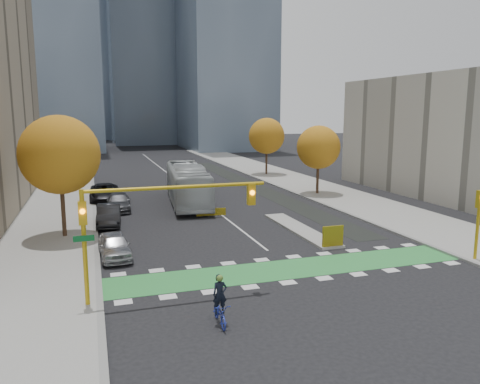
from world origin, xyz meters
TOP-DOWN VIEW (x-y plane):
  - ground at (0.00, 0.00)m, footprint 300.00×300.00m
  - sidewalk_west at (-13.50, 20.00)m, footprint 7.00×120.00m
  - sidewalk_east at (13.50, 20.00)m, footprint 7.00×120.00m
  - curb_west at (-10.00, 20.00)m, footprint 0.30×120.00m
  - curb_east at (10.00, 20.00)m, footprint 0.30×120.00m
  - bike_crossing at (0.00, 1.50)m, footprint 20.00×3.00m
  - centre_line at (0.00, 40.00)m, footprint 0.15×70.00m
  - bike_lane_paint at (7.50, 30.00)m, footprint 2.50×50.00m
  - median_island at (4.00, 9.00)m, footprint 1.60×10.00m
  - hazard_board at (4.00, 4.20)m, footprint 1.40×0.12m
  - tower_ne at (20.00, 85.00)m, footprint 18.00×24.00m
  - tower_far at (-4.00, 140.00)m, footprint 26.00×26.00m
  - tree_west at (-12.00, 12.00)m, footprint 5.20×5.20m
  - tree_east_near at (12.00, 22.00)m, footprint 4.40×4.40m
  - tree_east_far at (12.50, 38.00)m, footprint 4.80×4.80m
  - traffic_signal_west at (-7.93, -0.51)m, footprint 8.53×0.56m
  - traffic_signal_east at (10.50, -0.51)m, footprint 0.35×0.43m
  - cyclist at (-5.45, -3.83)m, footprint 0.66×1.80m
  - bus at (-1.68, 21.24)m, footprint 4.35×13.31m
  - parked_car_a at (-9.00, 6.44)m, footprint 1.95×4.36m
  - parked_car_b at (-9.00, 14.74)m, footprint 1.97×4.84m
  - parked_car_c at (-7.96, 20.13)m, footprint 2.27×5.05m
  - parked_car_d at (-9.00, 25.13)m, footprint 2.84×5.87m

SIDE VIEW (x-z plane):
  - ground at x=0.00m, z-range 0.00..0.00m
  - centre_line at x=0.00m, z-range 0.00..0.01m
  - bike_lane_paint at x=7.50m, z-range 0.00..0.01m
  - bike_crossing at x=0.00m, z-range 0.00..0.01m
  - sidewalk_west at x=-13.50m, z-range 0.00..0.15m
  - sidewalk_east at x=13.50m, z-range 0.00..0.15m
  - curb_west at x=-10.00m, z-range -0.01..0.15m
  - curb_east at x=10.00m, z-range -0.01..0.15m
  - median_island at x=4.00m, z-range 0.00..0.16m
  - cyclist at x=-5.45m, z-range -0.34..1.72m
  - parked_car_c at x=-7.96m, z-range 0.00..1.44m
  - parked_car_a at x=-9.00m, z-range 0.00..1.45m
  - parked_car_b at x=-9.00m, z-range 0.00..1.56m
  - hazard_board at x=4.00m, z-range 0.15..1.45m
  - parked_car_d at x=-9.00m, z-range 0.00..1.61m
  - bus at x=-1.68m, z-range 0.00..3.64m
  - traffic_signal_east at x=10.50m, z-range 0.68..4.78m
  - traffic_signal_west at x=-7.93m, z-range 1.43..6.63m
  - tree_east_near at x=12.00m, z-range 1.33..8.40m
  - tree_east_far at x=12.50m, z-range 1.42..9.07m
  - tree_west at x=-12.00m, z-range 1.50..9.73m
  - tower_ne at x=20.00m, z-range 0.00..60.00m
  - tower_far at x=-4.00m, z-range 0.00..80.00m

